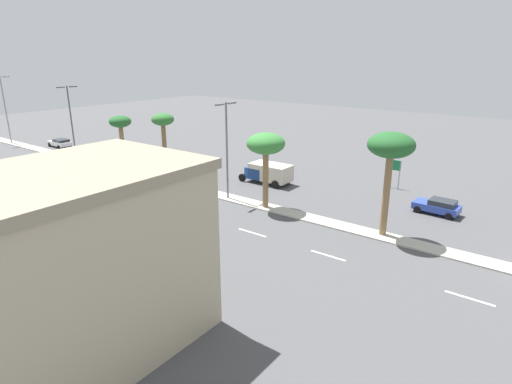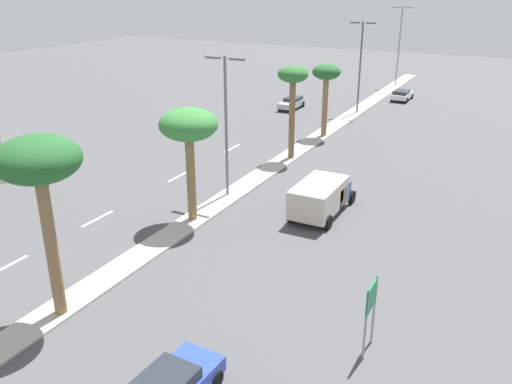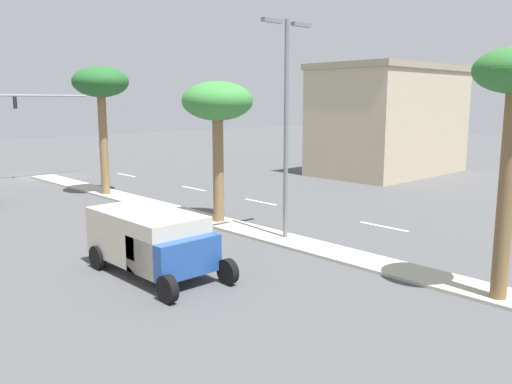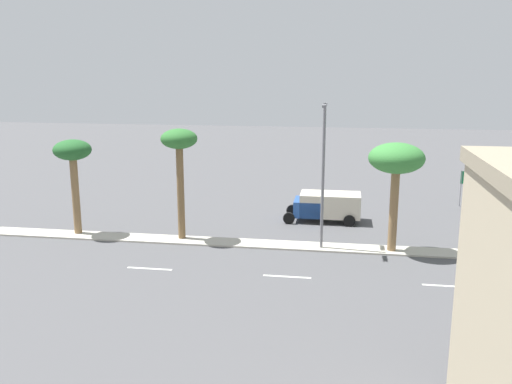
# 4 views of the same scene
# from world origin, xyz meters

# --- Properties ---
(ground_plane) EXTENTS (160.00, 160.00, 0.00)m
(ground_plane) POSITION_xyz_m (0.00, 32.98, 0.00)
(ground_plane) COLOR #4C4C4F
(median_curb) EXTENTS (1.80, 84.82, 0.12)m
(median_curb) POSITION_xyz_m (0.00, 42.41, 0.06)
(median_curb) COLOR #B7B2A3
(median_curb) RESTS_ON ground
(lane_stripe_trailing) EXTENTS (0.20, 2.80, 0.01)m
(lane_stripe_trailing) POSITION_xyz_m (-5.61, 20.48, 0.01)
(lane_stripe_trailing) COLOR silver
(lane_stripe_trailing) RESTS_ON ground
(lane_stripe_outboard) EXTENTS (0.20, 2.80, 0.01)m
(lane_stripe_outboard) POSITION_xyz_m (-5.61, 29.45, 0.01)
(lane_stripe_outboard) COLOR silver
(lane_stripe_outboard) RESTS_ON ground
(lane_stripe_near) EXTENTS (0.20, 2.80, 0.01)m
(lane_stripe_near) POSITION_xyz_m (-5.61, 37.78, 0.01)
(lane_stripe_near) COLOR silver
(lane_stripe_near) RESTS_ON ground
(directional_road_sign) EXTENTS (0.10, 1.33, 3.14)m
(directional_road_sign) POSITION_xyz_m (13.50, 15.60, 2.23)
(directional_road_sign) COLOR gray
(directional_road_sign) RESTS_ON ground
(palm_tree_left) EXTENTS (3.55, 3.55, 7.11)m
(palm_tree_left) POSITION_xyz_m (-0.09, 23.11, 6.03)
(palm_tree_left) COLOR olive
(palm_tree_left) RESTS_ON median_curb
(palm_tree_trailing) EXTENTS (2.50, 2.50, 7.72)m
(palm_tree_trailing) POSITION_xyz_m (0.34, 37.52, 6.54)
(palm_tree_trailing) COLOR brown
(palm_tree_trailing) RESTS_ON median_curb
(palm_tree_inboard) EXTENTS (2.65, 2.65, 6.82)m
(palm_tree_inboard) POSITION_xyz_m (0.33, 45.34, 5.76)
(palm_tree_inboard) COLOR olive
(palm_tree_inboard) RESTS_ON median_curb
(street_lamp_outboard) EXTENTS (2.90, 0.24, 9.57)m
(street_lamp_outboard) POSITION_xyz_m (-0.21, 27.72, 5.74)
(street_lamp_outboard) COLOR slate
(street_lamp_outboard) RESTS_ON median_curb
(box_truck) EXTENTS (2.75, 5.91, 2.26)m
(box_truck) POSITION_xyz_m (6.78, 27.76, 1.26)
(box_truck) COLOR #234C99
(box_truck) RESTS_ON ground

